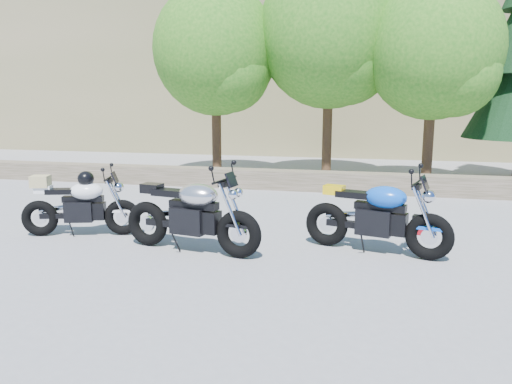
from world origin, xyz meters
TOP-DOWN VIEW (x-y plane):
  - ground at (0.00, 0.00)m, footprint 90.00×90.00m
  - stone_wall at (0.00, 5.50)m, footprint 22.00×0.55m
  - hillside at (3.00, 28.00)m, footprint 80.00×30.00m
  - tree_decid_left at (-2.39, 7.14)m, footprint 3.67×3.67m
  - tree_decid_mid at (0.91, 7.54)m, footprint 4.08×4.08m
  - tree_decid_right at (3.71, 6.94)m, footprint 3.54×3.54m
  - silver_bike at (-0.52, -0.25)m, footprint 2.36×0.77m
  - white_bike at (-2.74, 0.20)m, footprint 2.00×0.82m
  - blue_bike at (2.26, 0.36)m, footprint 2.27×0.88m
  - backpack at (3.01, 1.66)m, footprint 0.28×0.26m

SIDE VIEW (x-z plane):
  - ground at x=0.00m, z-range 0.00..0.00m
  - backpack at x=3.01m, z-range -0.01..0.32m
  - stone_wall at x=0.00m, z-range 0.00..0.50m
  - white_bike at x=-2.74m, z-range -0.01..1.12m
  - blue_bike at x=2.26m, z-range -0.02..1.14m
  - silver_bike at x=-0.52m, z-range -0.02..1.17m
  - tree_decid_right at x=3.71m, z-range 0.79..6.20m
  - tree_decid_left at x=-2.39m, z-range 0.83..6.44m
  - tree_decid_mid at x=0.91m, z-range 0.92..7.16m
  - hillside at x=3.00m, z-range 0.00..15.00m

